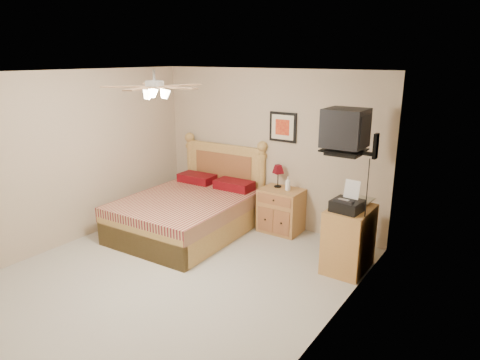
# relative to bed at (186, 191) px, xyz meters

# --- Properties ---
(floor) EXTENTS (4.50, 4.50, 0.00)m
(floor) POSITION_rel_bed_xyz_m (0.79, -1.12, -0.69)
(floor) COLOR #A7A297
(floor) RESTS_ON ground
(ceiling) EXTENTS (4.00, 4.50, 0.04)m
(ceiling) POSITION_rel_bed_xyz_m (0.79, -1.12, 1.81)
(ceiling) COLOR white
(ceiling) RESTS_ON ground
(wall_back) EXTENTS (4.00, 0.04, 2.50)m
(wall_back) POSITION_rel_bed_xyz_m (0.79, 1.13, 0.56)
(wall_back) COLOR tan
(wall_back) RESTS_ON ground
(wall_left) EXTENTS (0.04, 4.50, 2.50)m
(wall_left) POSITION_rel_bed_xyz_m (-1.21, -1.12, 0.56)
(wall_left) COLOR tan
(wall_left) RESTS_ON ground
(wall_right) EXTENTS (0.04, 4.50, 2.50)m
(wall_right) POSITION_rel_bed_xyz_m (2.79, -1.12, 0.56)
(wall_right) COLOR tan
(wall_right) RESTS_ON ground
(bed) EXTENTS (1.69, 2.17, 1.37)m
(bed) POSITION_rel_bed_xyz_m (0.00, 0.00, 0.00)
(bed) COLOR #AD8442
(bed) RESTS_ON ground
(nightstand) EXTENTS (0.64, 0.48, 0.69)m
(nightstand) POSITION_rel_bed_xyz_m (1.19, 0.88, -0.34)
(nightstand) COLOR #AE7E3D
(nightstand) RESTS_ON ground
(table_lamp) EXTENTS (0.24, 0.24, 0.36)m
(table_lamp) POSITION_rel_bed_xyz_m (1.07, 0.97, 0.18)
(table_lamp) COLOR #570812
(table_lamp) RESTS_ON nightstand
(lotion_bottle) EXTENTS (0.11, 0.11, 0.22)m
(lotion_bottle) POSITION_rel_bed_xyz_m (1.29, 0.89, 0.11)
(lotion_bottle) COLOR white
(lotion_bottle) RESTS_ON nightstand
(framed_picture) EXTENTS (0.46, 0.04, 0.46)m
(framed_picture) POSITION_rel_bed_xyz_m (1.06, 1.11, 0.93)
(framed_picture) COLOR black
(framed_picture) RESTS_ON wall_back
(dresser) EXTENTS (0.49, 0.71, 0.84)m
(dresser) POSITION_rel_bed_xyz_m (2.52, 0.27, -0.27)
(dresser) COLOR #B27841
(dresser) RESTS_ON ground
(fax_machine) EXTENTS (0.38, 0.40, 0.37)m
(fax_machine) POSITION_rel_bed_xyz_m (2.51, 0.14, 0.34)
(fax_machine) COLOR black
(fax_machine) RESTS_ON dresser
(magazine_lower) EXTENTS (0.24, 0.29, 0.02)m
(magazine_lower) POSITION_rel_bed_xyz_m (2.45, 0.53, 0.16)
(magazine_lower) COLOR beige
(magazine_lower) RESTS_ON dresser
(magazine_upper) EXTENTS (0.23, 0.31, 0.02)m
(magazine_upper) POSITION_rel_bed_xyz_m (2.47, 0.56, 0.19)
(magazine_upper) COLOR gray
(magazine_upper) RESTS_ON magazine_lower
(wall_tv) EXTENTS (0.56, 0.46, 0.58)m
(wall_tv) POSITION_rel_bed_xyz_m (2.54, 0.22, 1.12)
(wall_tv) COLOR black
(wall_tv) RESTS_ON wall_right
(ceiling_fan) EXTENTS (1.14, 1.14, 0.28)m
(ceiling_fan) POSITION_rel_bed_xyz_m (0.79, -1.32, 1.67)
(ceiling_fan) COLOR silver
(ceiling_fan) RESTS_ON ceiling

